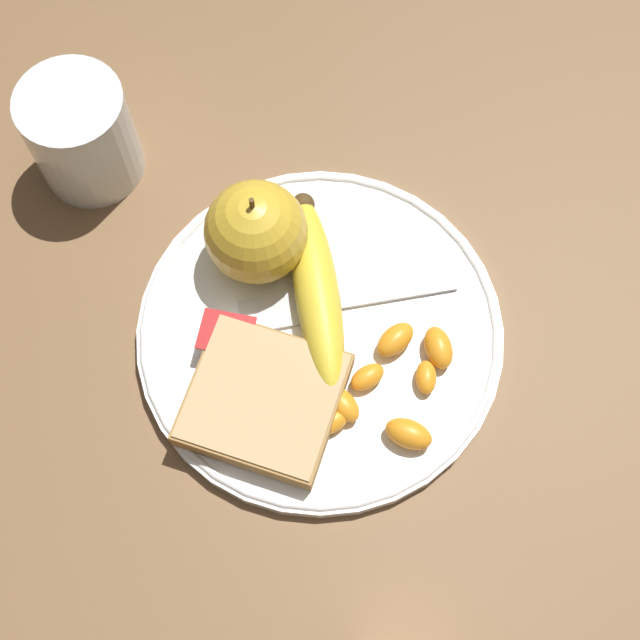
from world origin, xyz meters
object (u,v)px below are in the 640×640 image
Objects in this scene: juice_glass at (83,136)px; bread_slice at (264,399)px; jam_packet at (227,338)px; apple at (256,232)px; banana at (316,289)px; plate at (320,332)px; fork at (329,304)px.

bread_slice is (0.18, -0.17, -0.02)m from juice_glass.
bread_slice is at bearing -48.13° from jam_packet.
apple reaches higher than juice_glass.
bread_slice is at bearing -43.80° from juice_glass.
juice_glass reaches higher than banana.
plate is 0.03m from banana.
juice_glass reaches higher than fork.
apple is 0.53× the size of banana.
juice_glass is at bearing -44.34° from fork.
juice_glass reaches higher than bread_slice.
apple is 0.74× the size of bread_slice.
apple is at bearing 138.36° from plate.
apple is at bearing -21.34° from juice_glass.
jam_packet is (-0.06, -0.02, 0.01)m from plate.
bread_slice is 0.72× the size of fork.
juice_glass is 0.55× the size of fork.
banana is (0.20, -0.09, -0.01)m from juice_glass.
banana is at bearing 107.15° from plate.
apple is at bearing 104.61° from bread_slice.
banana reaches higher than bread_slice.
plate is 0.07m from jam_packet.
banana is 0.09m from bread_slice.
plate is at bearing -72.85° from banana.
fork is (0.00, 0.02, 0.01)m from plate.
bread_slice is (-0.03, -0.06, 0.02)m from plate.
fork reaches higher than plate.
jam_packet is at bearing -94.84° from apple.
banana is at bearing -27.96° from apple.
fork is (0.03, 0.08, -0.01)m from bread_slice.
jam_packet is (-0.01, -0.07, -0.03)m from apple.
apple is 0.12m from bread_slice.
fork is at bearing 70.46° from bread_slice.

